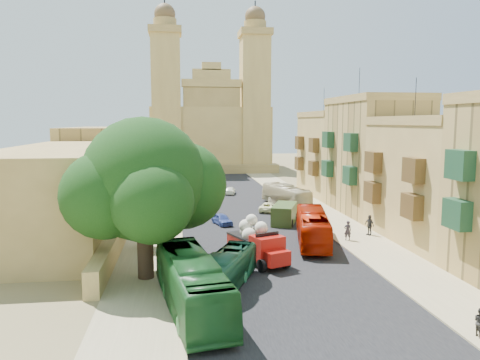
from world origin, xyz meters
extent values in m
plane|color=olive|center=(0.00, 0.00, 0.00)|extent=(260.00, 260.00, 0.00)
cube|color=black|center=(0.00, 30.00, 0.01)|extent=(14.00, 140.00, 0.01)
cube|color=tan|center=(9.50, 30.00, 0.01)|extent=(5.00, 140.00, 0.01)
cube|color=tan|center=(-9.50, 30.00, 0.01)|extent=(5.00, 140.00, 0.01)
cube|color=tan|center=(7.00, 30.00, 0.06)|extent=(0.25, 140.00, 0.12)
cube|color=tan|center=(-7.00, 30.00, 0.06)|extent=(0.25, 140.00, 0.12)
cube|color=#1A4128|center=(11.55, 0.92, 4.56)|extent=(0.90, 2.20, 2.00)
cube|color=#1A4128|center=(11.55, 0.92, 7.92)|extent=(0.90, 2.20, 2.00)
cube|color=tan|center=(16.00, 11.00, 5.25)|extent=(8.00, 14.00, 10.50)
cube|color=olive|center=(16.00, 11.00, 10.90)|extent=(8.20, 14.00, 0.80)
cylinder|color=black|center=(15.00, 13.80, 13.10)|extent=(0.06, 0.06, 3.60)
cube|color=#51391B|center=(11.55, 7.08, 3.99)|extent=(0.90, 2.20, 2.00)
cube|color=#51391B|center=(11.55, 14.92, 3.99)|extent=(0.90, 2.20, 2.00)
cube|color=#51391B|center=(11.55, 7.08, 6.93)|extent=(0.90, 2.20, 2.00)
cube|color=#51391B|center=(11.55, 14.92, 6.93)|extent=(0.90, 2.20, 2.00)
cube|color=tan|center=(16.00, 25.00, 6.50)|extent=(8.00, 14.00, 13.00)
cube|color=olive|center=(16.00, 25.00, 13.40)|extent=(8.20, 14.00, 0.80)
cylinder|color=black|center=(15.00, 27.80, 15.60)|extent=(0.06, 0.06, 3.60)
cube|color=#1A4128|center=(11.55, 21.08, 4.94)|extent=(0.90, 2.20, 2.00)
cube|color=#1A4128|center=(11.55, 28.92, 4.94)|extent=(0.90, 2.20, 2.00)
cube|color=#1A4128|center=(11.55, 21.08, 8.58)|extent=(0.90, 2.20, 2.00)
cube|color=#1A4128|center=(11.55, 28.92, 8.58)|extent=(0.90, 2.20, 2.00)
cube|color=tan|center=(16.00, 39.00, 5.75)|extent=(8.00, 14.00, 11.50)
cube|color=olive|center=(16.00, 39.00, 11.90)|extent=(8.20, 14.00, 0.80)
cylinder|color=black|center=(15.00, 41.80, 14.10)|extent=(0.06, 0.06, 3.60)
cube|color=#51391B|center=(11.55, 35.08, 4.37)|extent=(0.90, 2.20, 2.00)
cube|color=#51391B|center=(11.55, 42.92, 4.37)|extent=(0.90, 2.20, 2.00)
cube|color=#51391B|center=(11.55, 35.08, 7.59)|extent=(0.90, 2.20, 2.00)
cube|color=#51391B|center=(11.55, 42.92, 7.59)|extent=(0.90, 2.20, 2.00)
cube|color=tan|center=(-12.50, 20.00, 0.90)|extent=(1.00, 40.00, 1.80)
cube|color=olive|center=(-18.00, 18.00, 4.20)|extent=(10.00, 28.00, 8.40)
cube|color=tan|center=(-18.00, 44.00, 5.00)|extent=(10.00, 22.00, 10.00)
cube|color=tan|center=(0.00, 81.00, 7.00)|extent=(26.00, 20.00, 14.00)
cube|color=olive|center=(0.00, 70.50, 0.90)|extent=(28.00, 4.00, 1.80)
cube|color=olive|center=(0.00, 72.20, 10.00)|extent=(12.00, 2.00, 16.00)
cube|color=tan|center=(0.00, 72.20, 18.90)|extent=(12.60, 2.40, 1.60)
cube|color=tan|center=(0.00, 72.20, 20.60)|extent=(8.00, 2.00, 2.40)
cube|color=tan|center=(0.00, 72.20, 22.40)|extent=(4.00, 2.00, 1.60)
cube|color=tan|center=(-9.50, 73.50, 14.50)|extent=(6.00, 6.00, 29.00)
cube|color=olive|center=(-9.50, 73.50, 29.60)|extent=(6.80, 6.80, 1.40)
cylinder|color=olive|center=(-9.50, 73.50, 31.20)|extent=(4.80, 4.80, 1.80)
sphere|color=brown|center=(-9.50, 73.50, 33.00)|extent=(4.40, 4.40, 4.40)
cylinder|color=black|center=(-9.50, 73.50, 35.40)|extent=(0.28, 0.28, 1.80)
cube|color=tan|center=(9.50, 73.50, 14.50)|extent=(6.00, 6.00, 29.00)
cube|color=olive|center=(9.50, 73.50, 29.60)|extent=(6.80, 6.80, 1.40)
cylinder|color=olive|center=(9.50, 73.50, 31.20)|extent=(4.80, 4.80, 1.80)
sphere|color=brown|center=(9.50, 73.50, 33.00)|extent=(4.40, 4.40, 4.40)
cylinder|color=black|center=(9.50, 73.50, 35.40)|extent=(0.28, 0.28, 1.80)
cylinder|color=#322419|center=(-9.50, 4.00, 2.12)|extent=(1.12, 1.12, 4.24)
sphere|color=black|center=(-9.50, 4.00, 6.91)|extent=(8.48, 8.48, 8.48)
sphere|color=black|center=(-6.82, 5.34, 6.24)|extent=(6.24, 6.24, 6.24)
sphere|color=black|center=(-11.95, 3.00, 6.02)|extent=(5.80, 5.80, 5.80)
sphere|color=black|center=(-8.83, 1.32, 5.80)|extent=(5.35, 5.35, 5.35)
sphere|color=black|center=(-10.73, 6.45, 7.81)|extent=(4.91, 4.91, 4.91)
cylinder|color=#322419|center=(-10.00, 12.00, 1.00)|extent=(0.44, 0.44, 2.00)
sphere|color=black|center=(-10.00, 12.00, 3.02)|extent=(2.91, 2.91, 2.91)
cylinder|color=#322419|center=(-10.00, 24.00, 1.19)|extent=(0.44, 0.44, 2.37)
sphere|color=black|center=(-10.00, 24.00, 3.58)|extent=(3.45, 3.45, 3.45)
cylinder|color=#322419|center=(-10.00, 36.00, 1.22)|extent=(0.44, 0.44, 2.43)
sphere|color=black|center=(-10.00, 36.00, 3.67)|extent=(3.54, 3.54, 3.54)
cylinder|color=#322419|center=(-10.00, 48.00, 1.20)|extent=(0.44, 0.44, 2.40)
sphere|color=black|center=(-10.00, 48.00, 3.62)|extent=(3.49, 3.49, 3.49)
cube|color=#A1120C|center=(-1.56, 7.63, 1.30)|extent=(3.52, 4.33, 0.94)
cube|color=black|center=(-1.56, 7.63, 1.82)|extent=(3.59, 4.40, 0.13)
cube|color=#A1120C|center=(-0.67, 5.40, 1.41)|extent=(2.69, 2.46, 1.88)
cube|color=#A1120C|center=(-0.20, 4.24, 0.99)|extent=(2.11, 1.82, 1.04)
cube|color=black|center=(-0.67, 5.40, 2.14)|extent=(1.88, 0.83, 0.94)
cylinder|color=black|center=(-1.28, 4.15, 0.47)|extent=(0.69, 1.01, 0.94)
cylinder|color=black|center=(0.65, 4.92, 0.47)|extent=(0.69, 1.01, 0.94)
cylinder|color=black|center=(-2.99, 8.40, 0.47)|extent=(0.69, 1.01, 0.94)
cylinder|color=black|center=(-1.06, 9.18, 0.47)|extent=(0.69, 1.01, 0.94)
sphere|color=beige|center=(-1.81, 6.86, 2.08)|extent=(1.15, 1.15, 1.15)
sphere|color=beige|center=(-0.96, 7.53, 2.08)|extent=(1.15, 1.15, 1.15)
sphere|color=beige|center=(-1.79, 8.21, 2.08)|extent=(1.15, 1.15, 1.15)
sphere|color=beige|center=(-1.98, 7.57, 2.66)|extent=(1.04, 1.04, 1.04)
sphere|color=beige|center=(-0.87, 6.89, 2.60)|extent=(1.04, 1.04, 1.04)
sphere|color=beige|center=(-1.52, 7.53, 3.13)|extent=(0.94, 0.94, 0.94)
cube|color=#31471A|center=(4.00, 20.00, 1.02)|extent=(3.78, 5.36, 2.03)
cylinder|color=black|center=(2.48, 18.76, 0.41)|extent=(0.59, 0.87, 0.81)
cylinder|color=black|center=(4.27, 18.06, 0.41)|extent=(0.59, 0.87, 0.81)
cylinder|color=black|center=(3.73, 21.94, 0.41)|extent=(0.59, 0.87, 0.81)
cylinder|color=black|center=(5.52, 21.24, 0.41)|extent=(0.59, 0.87, 0.81)
imported|color=#1B5623|center=(-6.50, -2.07, 1.59)|extent=(4.50, 11.73, 3.19)
imported|color=#206746|center=(-4.33, 1.00, 1.19)|extent=(5.41, 8.61, 2.38)
imported|color=#AA1903|center=(4.59, 11.41, 1.47)|extent=(4.70, 10.83, 2.94)
imported|color=#C1B389|center=(6.50, 30.07, 1.36)|extent=(4.67, 10.06, 2.73)
imported|color=#334894|center=(-2.69, 20.19, 0.58)|extent=(2.30, 3.67, 1.16)
imported|color=beige|center=(-3.77, 25.34, 0.55)|extent=(1.70, 3.51, 1.11)
imported|color=#FCFAC4|center=(3.61, 26.88, 0.56)|extent=(3.10, 4.39, 1.11)
imported|color=navy|center=(-5.00, 40.00, 0.69)|extent=(3.34, 5.11, 1.38)
imported|color=white|center=(0.50, 40.97, 0.58)|extent=(2.02, 3.58, 1.15)
imported|color=teal|center=(-0.50, 52.43, 0.60)|extent=(1.81, 3.77, 1.19)
imported|color=#2B262F|center=(8.12, 12.14, 0.91)|extent=(0.70, 0.49, 1.82)
imported|color=#323233|center=(10.88, 13.76, 0.98)|extent=(0.86, 1.25, 1.97)
camera|label=1|loc=(-7.12, -28.06, 10.76)|focal=35.00mm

